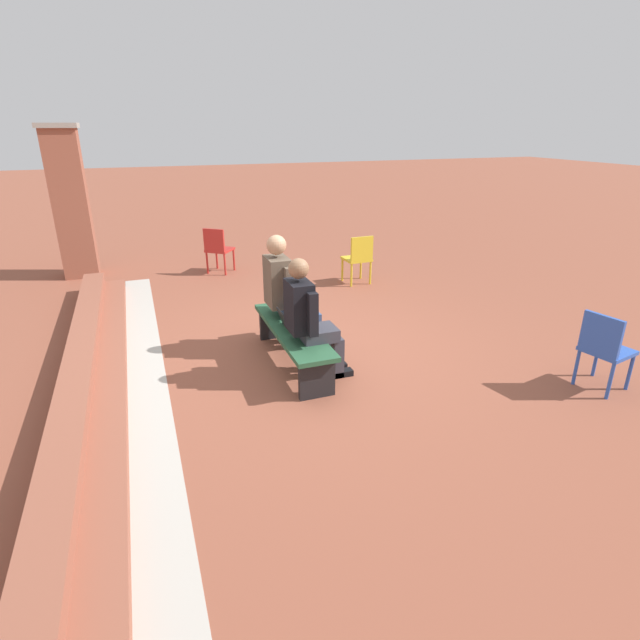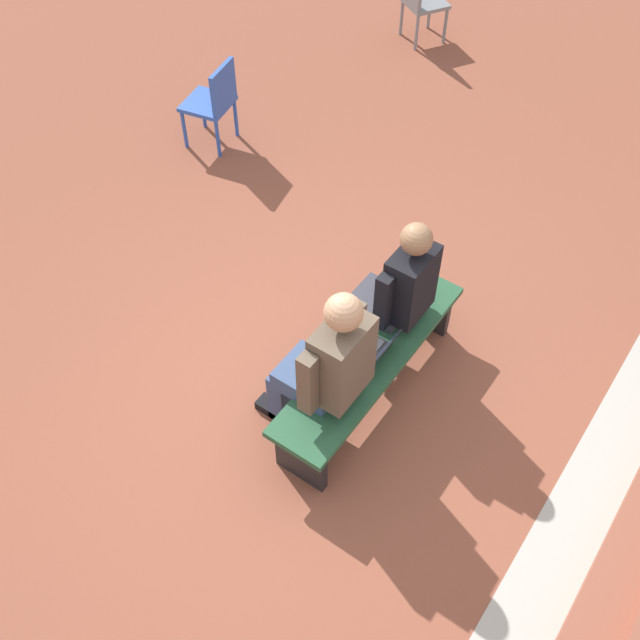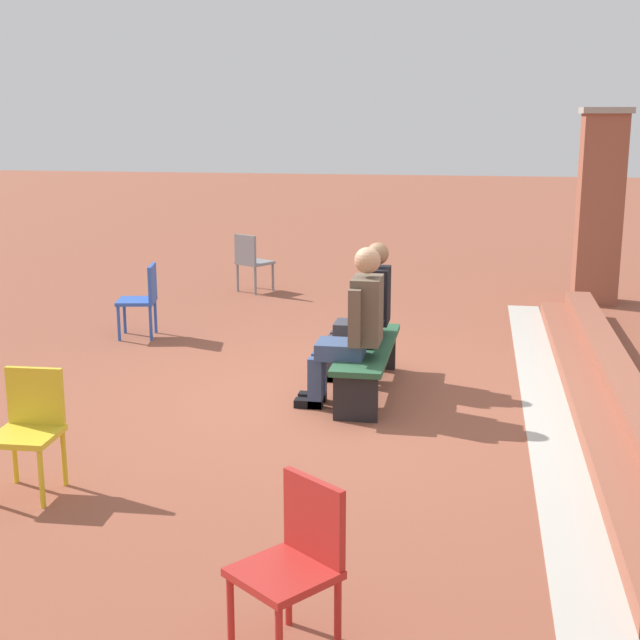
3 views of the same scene
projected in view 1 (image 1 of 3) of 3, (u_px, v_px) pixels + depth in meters
The scene contains 11 objects.
ground_plane at pixel (307, 353), 6.03m from camera, with size 60.00×60.00×0.00m, color brown.
concrete_strip at pixel (148, 387), 5.23m from camera, with size 8.22×0.40×0.01m, color #B7B2A8.
brick_steps at pixel (89, 386), 5.01m from camera, with size 7.42×0.60×0.30m.
brick_pillar_right_of_steps at pixel (71, 202), 8.65m from camera, with size 0.64×0.64×2.60m.
bench at pixel (293, 336), 5.62m from camera, with size 1.80×0.44×0.45m.
person_student at pixel (309, 316), 5.18m from camera, with size 0.54×0.68×1.34m.
person_adult at pixel (287, 291), 5.87m from camera, with size 0.59×0.74×1.42m.
laptop at pixel (291, 323), 5.57m from camera, with size 0.32×0.29×0.21m.
plastic_chair_foreground at pixel (359, 256), 8.46m from camera, with size 0.44×0.44×0.84m.
plastic_chair_far_right at pixel (218, 247), 9.08m from camera, with size 0.59×0.59×0.84m.
plastic_chair_far_left at pixel (604, 347), 5.04m from camera, with size 0.50×0.50×0.84m.
Camera 1 is at (-5.18, 1.75, 2.58)m, focal length 28.00 mm.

